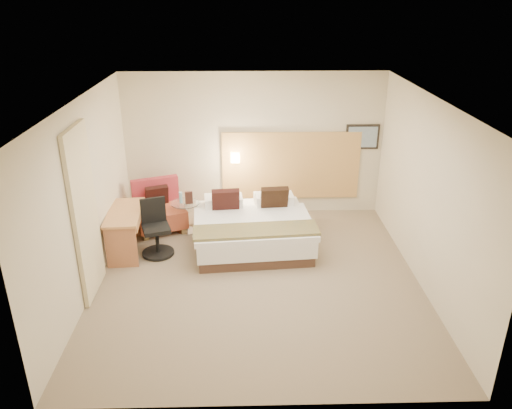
{
  "coord_description": "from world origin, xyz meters",
  "views": [
    {
      "loc": [
        -0.19,
        -6.47,
        4.03
      ],
      "look_at": [
        -0.01,
        0.46,
        1.02
      ],
      "focal_mm": 35.0,
      "sensor_mm": 36.0,
      "label": 1
    }
  ],
  "objects_px": {
    "bed": "(252,227)",
    "side_table": "(186,216)",
    "lounge_chair": "(159,210)",
    "desk": "(127,220)",
    "desk_chair": "(156,232)"
  },
  "relations": [
    {
      "from": "lounge_chair",
      "to": "desk_chair",
      "type": "xyz_separation_m",
      "value": [
        0.09,
        -0.95,
        0.03
      ]
    },
    {
      "from": "desk",
      "to": "desk_chair",
      "type": "xyz_separation_m",
      "value": [
        0.48,
        -0.09,
        -0.19
      ]
    },
    {
      "from": "lounge_chair",
      "to": "desk_chair",
      "type": "bearing_deg",
      "value": -84.34
    },
    {
      "from": "bed",
      "to": "lounge_chair",
      "type": "xyz_separation_m",
      "value": [
        -1.66,
        0.65,
        0.05
      ]
    },
    {
      "from": "bed",
      "to": "side_table",
      "type": "relative_size",
      "value": 3.5
    },
    {
      "from": "desk",
      "to": "desk_chair",
      "type": "relative_size",
      "value": 1.28
    },
    {
      "from": "desk_chair",
      "to": "desk",
      "type": "bearing_deg",
      "value": 169.05
    },
    {
      "from": "lounge_chair",
      "to": "desk",
      "type": "height_order",
      "value": "lounge_chair"
    },
    {
      "from": "desk_chair",
      "to": "bed",
      "type": "bearing_deg",
      "value": 10.75
    },
    {
      "from": "desk",
      "to": "desk_chair",
      "type": "bearing_deg",
      "value": -10.95
    },
    {
      "from": "desk",
      "to": "desk_chair",
      "type": "distance_m",
      "value": 0.52
    },
    {
      "from": "side_table",
      "to": "desk_chair",
      "type": "distance_m",
      "value": 0.89
    },
    {
      "from": "lounge_chair",
      "to": "side_table",
      "type": "xyz_separation_m",
      "value": [
        0.49,
        -0.16,
        -0.04
      ]
    },
    {
      "from": "desk",
      "to": "bed",
      "type": "bearing_deg",
      "value": 5.7
    },
    {
      "from": "side_table",
      "to": "bed",
      "type": "bearing_deg",
      "value": -22.8
    }
  ]
}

